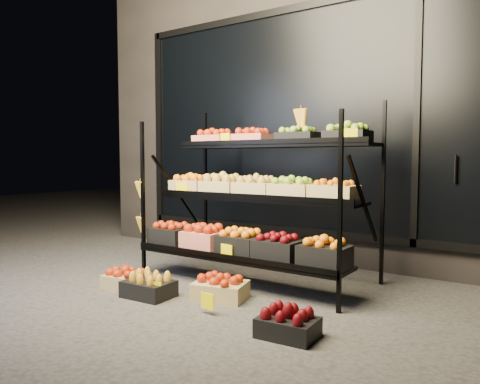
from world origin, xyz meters
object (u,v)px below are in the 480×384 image
Objects in this scene: display_rack at (253,197)px; floor_crate_left at (126,278)px; floor_crate_midleft at (149,286)px; floor_crate_midright at (220,288)px.

floor_crate_left is at bearing -131.75° from display_rack.
floor_crate_midleft is 0.86× the size of floor_crate_midright.
display_rack is 5.28× the size of floor_crate_midleft.
display_rack is 0.95m from floor_crate_midright.
display_rack is at bearing 62.66° from floor_crate_midleft.
display_rack is 4.56× the size of floor_crate_midright.
floor_crate_midright is (0.89, 0.22, 0.01)m from floor_crate_left.
floor_crate_left is 0.82× the size of floor_crate_midright.
floor_crate_left is 0.95× the size of floor_crate_midleft.
floor_crate_midleft is at bearing -113.69° from display_rack.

